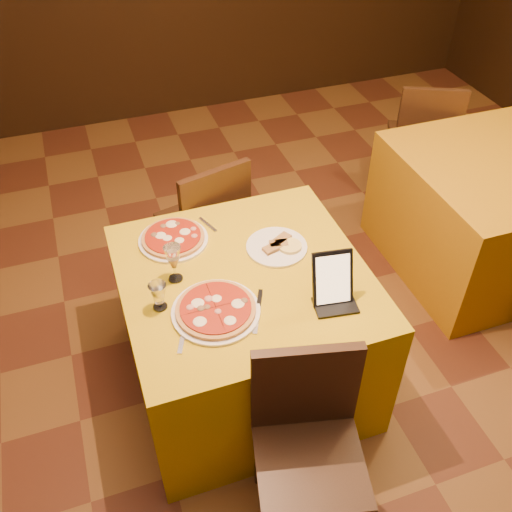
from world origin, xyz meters
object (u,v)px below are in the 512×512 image
object	(u,v)px
chair_side_far	(420,138)
pizza_far	(173,239)
water_glass	(159,296)
pizza_near	(216,310)
wine_glass	(174,263)
chair_main_far	(202,222)
chair_main_near	(310,464)
main_table	(245,329)
tablet	(333,278)
side_table	(489,213)

from	to	relation	value
chair_side_far	pizza_far	distance (m)	2.18
chair_side_far	water_glass	size ratio (longest dim) A/B	7.00
pizza_near	chair_side_far	bearing A→B (deg)	36.56
pizza_far	wine_glass	bearing A→B (deg)	-100.82
chair_main_far	pizza_near	size ratio (longest dim) A/B	2.43
chair_main_near	wine_glass	xyz separation A→B (m)	(-0.30, 0.87, 0.39)
main_table	chair_main_far	bearing A→B (deg)	90.00
water_glass	chair_side_far	bearing A→B (deg)	31.62
main_table	pizza_near	xyz separation A→B (m)	(-0.19, -0.19, 0.39)
main_table	chair_side_far	distance (m)	2.11
chair_side_far	tablet	bearing A→B (deg)	71.37
chair_main_near	pizza_near	xyz separation A→B (m)	(-0.19, 0.61, 0.31)
main_table	chair_main_near	xyz separation A→B (m)	(0.00, -0.80, 0.08)
wine_glass	chair_side_far	bearing A→B (deg)	29.86
pizza_near	main_table	bearing A→B (deg)	45.02
chair_main_near	pizza_far	size ratio (longest dim) A/B	2.73
chair_side_far	wine_glass	xyz separation A→B (m)	(-2.02, -1.16, 0.39)
wine_glass	tablet	distance (m)	0.69
chair_main_near	chair_side_far	distance (m)	2.66
chair_main_near	main_table	bearing A→B (deg)	103.33
main_table	chair_side_far	world-z (taller)	chair_side_far
chair_main_near	pizza_far	distance (m)	1.19
main_table	pizza_far	world-z (taller)	pizza_far
main_table	chair_main_far	world-z (taller)	chair_main_far
tablet	chair_main_near	bearing A→B (deg)	-111.31
wine_glass	tablet	world-z (taller)	tablet
water_glass	tablet	xyz separation A→B (m)	(0.70, -0.19, 0.06)
pizza_near	wine_glass	world-z (taller)	wine_glass
chair_main_near	wine_glass	size ratio (longest dim) A/B	4.79
chair_main_near	chair_main_far	bearing A→B (deg)	103.33
chair_side_far	pizza_near	xyz separation A→B (m)	(-1.91, -1.41, 0.31)
side_table	chair_main_far	size ratio (longest dim) A/B	1.21
side_table	wine_glass	bearing A→B (deg)	-170.66
chair_side_far	water_glass	xyz separation A→B (m)	(-2.12, -1.30, 0.36)
pizza_far	tablet	world-z (taller)	tablet
chair_main_near	tablet	distance (m)	0.74
chair_main_far	chair_side_far	size ratio (longest dim) A/B	1.00
pizza_near	side_table	bearing A→B (deg)	17.11
chair_main_near	pizza_near	size ratio (longest dim) A/B	2.43
side_table	chair_main_near	size ratio (longest dim) A/B	1.21
chair_side_far	main_table	bearing A→B (deg)	60.38
chair_side_far	tablet	world-z (taller)	tablet
pizza_far	water_glass	world-z (taller)	water_glass
side_table	chair_main_near	distance (m)	2.10
side_table	chair_side_far	xyz separation A→B (m)	(0.00, 0.83, 0.08)
chair_main_far	water_glass	xyz separation A→B (m)	(-0.40, -0.88, 0.36)
pizza_near	tablet	bearing A→B (deg)	-9.45
main_table	water_glass	world-z (taller)	water_glass
wine_glass	side_table	bearing A→B (deg)	9.34
side_table	chair_side_far	size ratio (longest dim) A/B	1.21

